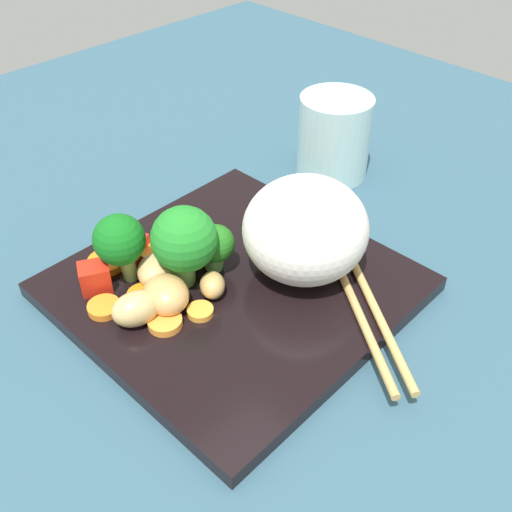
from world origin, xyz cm
name	(u,v)px	position (x,y,z in cm)	size (l,w,h in cm)	color
ground_plane	(235,301)	(0.00, 0.00, -1.00)	(110.00, 110.00, 2.00)	#2E5061
square_plate	(234,287)	(0.00, 0.00, 0.64)	(24.37, 24.37, 1.28)	black
rice_mound	(305,229)	(-5.01, 2.94, 5.36)	(9.85, 10.06, 8.15)	white
broccoli_floret_0	(120,241)	(5.92, -6.34, 5.07)	(4.08, 4.08, 6.02)	#84B560
broccoli_floret_1	(184,241)	(2.66, -2.54, 5.38)	(5.15, 5.15, 6.96)	#7AB650
broccoli_floret_2	(218,244)	(-0.30, -2.03, 3.79)	(3.08, 3.08, 4.35)	#75BE59
carrot_slice_0	(104,307)	(9.26, -4.49, 1.58)	(2.49, 2.49, 0.60)	orange
carrot_slice_1	(143,296)	(6.38, -3.50, 1.56)	(2.43, 2.43, 0.56)	orange
carrot_slice_2	(158,251)	(2.27, -6.87, 1.67)	(3.20, 3.20, 0.77)	orange
carrot_slice_3	(166,323)	(6.95, 0.15, 1.58)	(2.58, 2.58, 0.60)	orange
carrot_slice_4	(200,311)	(4.34, 0.94, 1.54)	(2.01, 2.01, 0.52)	gold
carrot_slice_5	(107,262)	(6.11, -8.81, 1.60)	(3.10, 3.10, 0.63)	orange
pepper_chunk_0	(126,247)	(4.06, -8.80, 2.10)	(3.04, 2.73, 1.64)	red
pepper_chunk_1	(195,249)	(0.44, -4.22, 2.35)	(2.42, 2.05, 2.15)	red
pepper_chunk_2	(95,277)	(8.24, -6.99, 2.41)	(2.33, 1.97, 2.27)	red
chicken_piece_0	(156,271)	(4.45, -4.24, 2.44)	(3.45, 2.86, 2.33)	tan
chicken_piece_1	(166,294)	(5.65, -1.42, 2.58)	(3.98, 3.43, 2.61)	tan
chicken_piece_2	(215,287)	(2.25, 0.35, 2.25)	(2.50, 1.95, 1.94)	tan
chicken_piece_3	(136,309)	(8.14, -1.75, 2.58)	(3.63, 2.63, 2.60)	tan
chopstick_pair	(353,280)	(-6.52, 6.89, 1.61)	(14.72, 20.07, 0.66)	tan
drinking_glass	(334,137)	(-19.94, -6.34, 4.20)	(7.30, 7.30, 8.39)	silver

